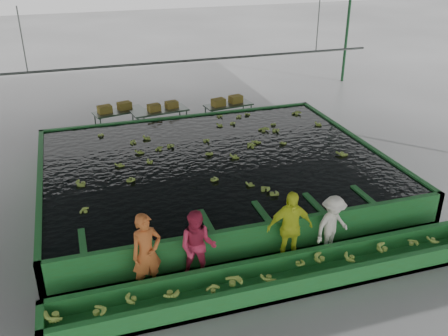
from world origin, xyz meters
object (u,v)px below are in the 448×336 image
object	(u,v)px
worker_a	(147,253)
packing_table_left	(120,121)
sorting_trough	(282,277)
packing_table_right	(228,114)
worker_c	(290,228)
worker_b	(198,247)
worker_d	(332,226)
box_stack_mid	(163,109)
box_stack_right	(227,104)
packing_table_mid	(160,122)
flotation_tank	(214,171)
box_stack_left	(115,111)

from	to	relation	value
worker_a	packing_table_left	distance (m)	9.64
sorting_trough	packing_table_right	distance (m)	10.14
worker_c	packing_table_right	bearing A→B (deg)	85.68
worker_b	worker_d	xyz separation A→B (m)	(3.26, 0.00, -0.09)
box_stack_mid	box_stack_right	distance (m)	2.59
worker_b	packing_table_mid	distance (m)	9.04
sorting_trough	packing_table_mid	xyz separation A→B (m)	(-0.71, 9.78, 0.23)
flotation_tank	box_stack_right	distance (m)	5.27
box_stack_mid	box_stack_right	world-z (taller)	box_stack_mid
sorting_trough	box_stack_mid	bearing A→B (deg)	93.33
packing_table_mid	box_stack_left	size ratio (longest dim) A/B	1.64
worker_d	packing_table_right	world-z (taller)	worker_d
sorting_trough	box_stack_right	size ratio (longest dim) A/B	7.73
sorting_trough	worker_c	bearing A→B (deg)	57.89
packing_table_mid	box_stack_mid	distance (m)	0.50
packing_table_right	box_stack_right	bearing A→B (deg)	147.70
packing_table_mid	box_stack_right	world-z (taller)	box_stack_right
worker_d	packing_table_left	xyz separation A→B (m)	(-3.75, 9.61, -0.33)
packing_table_mid	sorting_trough	bearing A→B (deg)	-85.83
worker_d	packing_table_left	distance (m)	10.32
flotation_tank	box_stack_mid	bearing A→B (deg)	96.92
box_stack_left	box_stack_mid	size ratio (longest dim) A/B	1.09
worker_c	box_stack_right	size ratio (longest dim) A/B	1.42
worker_b	box_stack_mid	bearing A→B (deg)	105.70
worker_c	packing_table_mid	bearing A→B (deg)	103.02
worker_d	worker_c	bearing A→B (deg)	161.29
box_stack_left	packing_table_mid	bearing A→B (deg)	-22.40
flotation_tank	sorting_trough	size ratio (longest dim) A/B	1.00
packing_table_mid	box_stack_right	xyz separation A→B (m)	(2.72, 0.17, 0.38)
sorting_trough	box_stack_left	distance (m)	10.70
flotation_tank	worker_a	distance (m)	5.13
packing_table_mid	box_stack_mid	bearing A→B (deg)	8.86
worker_b	box_stack_left	bearing A→B (deg)	116.33
packing_table_left	packing_table_right	size ratio (longest dim) A/B	1.01
worker_c	worker_b	bearing A→B (deg)	-174.68
packing_table_left	packing_table_right	world-z (taller)	packing_table_left
worker_b	box_stack_right	distance (m)	9.86
worker_b	packing_table_mid	size ratio (longest dim) A/B	0.81
worker_c	box_stack_mid	distance (m)	9.07
flotation_tank	worker_b	bearing A→B (deg)	-111.03
box_stack_left	packing_table_right	bearing A→B (deg)	-6.69
sorting_trough	packing_table_mid	world-z (taller)	packing_table_mid
box_stack_right	worker_b	bearing A→B (deg)	-111.81
packing_table_left	box_stack_mid	size ratio (longest dim) A/B	1.62
worker_b	box_stack_mid	xyz separation A→B (m)	(1.08, 9.01, 0.10)
sorting_trough	packing_table_right	xyz separation A→B (m)	(2.05, 9.92, 0.18)
worker_c	packing_table_right	xyz separation A→B (m)	(1.55, 9.12, -0.49)
packing_table_left	box_stack_right	xyz separation A→B (m)	(4.16, -0.46, 0.42)
packing_table_left	worker_b	bearing A→B (deg)	-87.07
worker_c	box_stack_left	size ratio (longest dim) A/B	1.43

